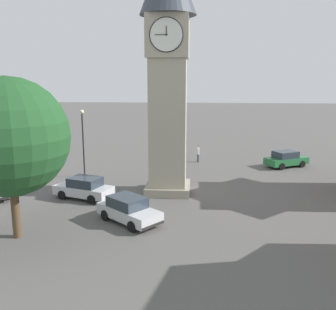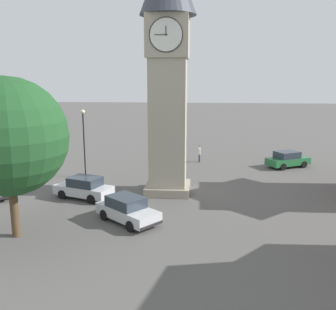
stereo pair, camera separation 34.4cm
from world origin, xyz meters
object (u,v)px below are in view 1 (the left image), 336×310
clock_tower (168,49)px  lamp_post (83,133)px  car_red_corner (286,159)px  pedestrian (198,152)px  tree (9,137)px  car_white_side (129,210)px  car_blue_kerb (84,188)px

clock_tower → lamp_post: 10.55m
car_red_corner → lamp_post: (18.03, 5.09, 3.01)m
clock_tower → pedestrian: (-2.25, -10.20, -9.28)m
lamp_post → clock_tower: bearing=153.8°
car_red_corner → tree: (17.99, 17.34, 4.63)m
car_white_side → tree: bearing=24.6°
pedestrian → car_blue_kerb: bearing=56.6°
car_blue_kerb → tree: size_ratio=0.53×
clock_tower → car_blue_kerb: bearing=18.8°
car_blue_kerb → car_red_corner: bearing=-146.7°
car_red_corner → pedestrian: (8.35, -1.44, 0.25)m
car_blue_kerb → tree: (1.63, 6.62, 4.63)m
tree → car_white_side: bearing=-155.4°
pedestrian → tree: bearing=62.8°
tree → lamp_post: tree is taller
car_white_side → tree: size_ratio=0.50×
car_blue_kerb → tree: tree is taller
car_blue_kerb → lamp_post: (1.67, -5.63, 3.01)m
car_white_side → pedestrian: size_ratio=2.51×
car_red_corner → pedestrian: size_ratio=2.62×
clock_tower → tree: size_ratio=2.09×
car_blue_kerb → car_white_side: same height
clock_tower → car_blue_kerb: clock_tower is taller
clock_tower → tree: bearing=49.3°
clock_tower → car_red_corner: bearing=-140.4°
tree → lamp_post: 12.36m
tree → car_blue_kerb: bearing=-103.8°
car_white_side → tree: tree is taller
clock_tower → car_white_side: (1.85, 6.05, -9.53)m
car_blue_kerb → car_red_corner: same height
pedestrian → tree: size_ratio=0.20×
clock_tower → car_red_corner: 16.72m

